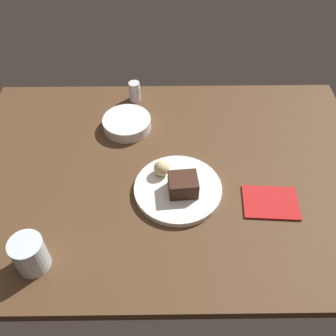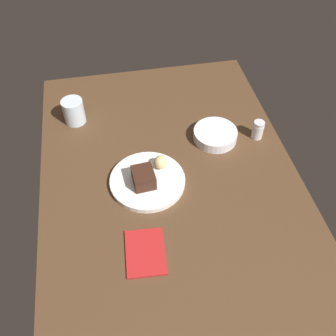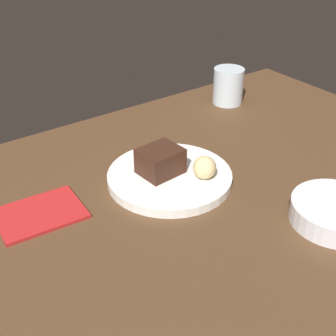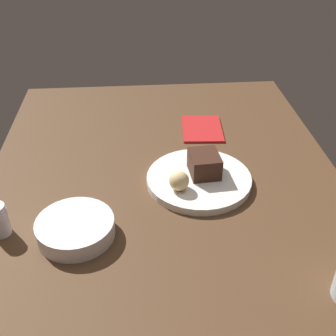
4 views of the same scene
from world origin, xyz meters
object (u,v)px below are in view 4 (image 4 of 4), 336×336
object	(u,v)px
chocolate_cake_slice	(204,164)
folded_napkin	(202,129)
side_bowl	(75,228)
dessert_plate	(199,180)
bread_roll	(179,181)

from	to	relation	value
chocolate_cake_slice	folded_napkin	xyz separation A→B (cm)	(23.70, -3.14, -4.03)
side_bowl	folded_napkin	distance (cm)	51.32
side_bowl	folded_napkin	xyz separation A→B (cm)	(40.67, -31.27, -1.53)
chocolate_cake_slice	side_bowl	distance (cm)	32.95
dessert_plate	bread_roll	bearing A→B (deg)	130.84
dessert_plate	folded_napkin	distance (cm)	25.37
dessert_plate	chocolate_cake_slice	xyz separation A→B (cm)	(1.27, -1.31, 3.44)
chocolate_cake_slice	bread_roll	bearing A→B (deg)	131.55
chocolate_cake_slice	folded_napkin	world-z (taller)	chocolate_cake_slice
dessert_plate	folded_napkin	size ratio (longest dim) A/B	1.64
dessert_plate	chocolate_cake_slice	world-z (taller)	chocolate_cake_slice
dessert_plate	bread_roll	world-z (taller)	bread_roll
chocolate_cake_slice	bread_roll	world-z (taller)	chocolate_cake_slice
side_bowl	folded_napkin	bearing A→B (deg)	-37.55
dessert_plate	side_bowl	xyz separation A→B (cm)	(-15.70, 26.82, 0.94)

